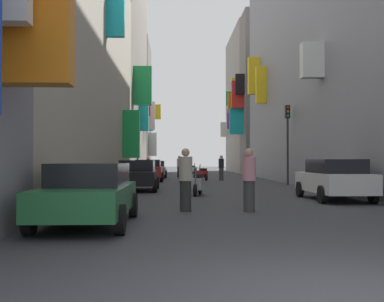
# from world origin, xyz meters

# --- Properties ---
(ground_plane) EXTENTS (140.00, 140.00, 0.00)m
(ground_plane) POSITION_xyz_m (0.00, 30.00, 0.00)
(ground_plane) COLOR #38383D
(building_left_mid_a) EXTENTS (7.01, 23.77, 12.68)m
(building_left_mid_a) POSITION_xyz_m (-8.00, 17.94, 6.34)
(building_left_mid_a) COLOR #BCB29E
(building_left_mid_a) RESTS_ON ground
(building_left_mid_b) EXTENTS (7.40, 19.62, 22.00)m
(building_left_mid_b) POSITION_xyz_m (-7.99, 39.63, 10.99)
(building_left_mid_b) COLOR gray
(building_left_mid_b) RESTS_ON ground
(building_left_far) EXTENTS (7.29, 9.45, 15.95)m
(building_left_far) POSITION_xyz_m (-7.99, 55.28, 7.97)
(building_left_far) COLOR slate
(building_left_far) RESTS_ON ground
(building_right_mid_b) EXTENTS (7.40, 4.43, 16.33)m
(building_right_mid_b) POSITION_xyz_m (7.94, 43.87, 8.15)
(building_right_mid_b) COLOR slate
(building_right_mid_b) RESTS_ON ground
(building_right_mid_c) EXTENTS (7.20, 13.91, 16.63)m
(building_right_mid_c) POSITION_xyz_m (7.99, 53.04, 8.31)
(building_right_mid_c) COLOR gray
(building_right_mid_c) RESTS_ON ground
(parked_car_black) EXTENTS (1.93, 4.09, 1.42)m
(parked_car_black) POSITION_xyz_m (-3.60, 17.93, 0.75)
(parked_car_black) COLOR black
(parked_car_black) RESTS_ON ground
(parked_car_grey) EXTENTS (1.89, 4.01, 1.37)m
(parked_car_grey) POSITION_xyz_m (-3.45, 34.09, 0.72)
(parked_car_grey) COLOR slate
(parked_car_grey) RESTS_ON ground
(parked_car_red) EXTENTS (2.00, 4.03, 1.45)m
(parked_car_red) POSITION_xyz_m (-3.64, 27.88, 0.77)
(parked_car_red) COLOR #B21E1E
(parked_car_red) RESTS_ON ground
(parked_car_green) EXTENTS (1.89, 4.40, 1.36)m
(parked_car_green) POSITION_xyz_m (-3.75, 5.96, 0.72)
(parked_car_green) COLOR #236638
(parked_car_green) RESTS_ON ground
(parked_car_white) EXTENTS (1.89, 4.28, 1.46)m
(parked_car_white) POSITION_xyz_m (3.83, 12.26, 0.77)
(parked_car_white) COLOR white
(parked_car_white) RESTS_ON ground
(scooter_red) EXTENTS (0.74, 1.73, 1.13)m
(scooter_red) POSITION_xyz_m (0.09, 29.14, 0.46)
(scooter_red) COLOR red
(scooter_red) RESTS_ON ground
(scooter_white) EXTENTS (0.57, 1.89, 1.13)m
(scooter_white) POSITION_xyz_m (0.09, 44.97, 0.46)
(scooter_white) COLOR silver
(scooter_white) RESTS_ON ground
(scooter_silver) EXTENTS (0.64, 1.85, 1.13)m
(scooter_silver) POSITION_xyz_m (-0.92, 14.81, 0.46)
(scooter_silver) COLOR #ADADB2
(scooter_silver) RESTS_ON ground
(pedestrian_crossing) EXTENTS (0.50, 0.50, 1.76)m
(pedestrian_crossing) POSITION_xyz_m (-4.27, 39.40, 0.88)
(pedestrian_crossing) COLOR black
(pedestrian_crossing) RESTS_ON ground
(pedestrian_near_left) EXTENTS (0.53, 0.53, 1.77)m
(pedestrian_near_left) POSITION_xyz_m (1.41, 29.06, 0.88)
(pedestrian_near_left) COLOR #3D3D3D
(pedestrian_near_left) RESTS_ON ground
(pedestrian_near_right) EXTENTS (0.47, 0.47, 1.76)m
(pedestrian_near_right) POSITION_xyz_m (-1.55, 8.70, 0.88)
(pedestrian_near_right) COLOR #2B2B2B
(pedestrian_near_right) RESTS_ON ground
(pedestrian_mid_street) EXTENTS (0.52, 0.52, 1.78)m
(pedestrian_mid_street) POSITION_xyz_m (-1.49, 35.13, 0.89)
(pedestrian_mid_street) COLOR black
(pedestrian_mid_street) RESTS_ON ground
(pedestrian_far_away) EXTENTS (0.46, 0.46, 1.76)m
(pedestrian_far_away) POSITION_xyz_m (0.21, 8.56, 0.88)
(pedestrian_far_away) COLOR #3B3B3B
(pedestrian_far_away) RESTS_ON ground
(traffic_light_near_corner) EXTENTS (0.26, 0.34, 4.67)m
(traffic_light_near_corner) POSITION_xyz_m (-4.56, 30.58, 3.15)
(traffic_light_near_corner) COLOR #2D2D2D
(traffic_light_near_corner) RESTS_ON ground
(traffic_light_far_corner) EXTENTS (0.26, 0.34, 4.58)m
(traffic_light_far_corner) POSITION_xyz_m (4.61, 22.68, 3.10)
(traffic_light_far_corner) COLOR #2D2D2D
(traffic_light_far_corner) RESTS_ON ground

